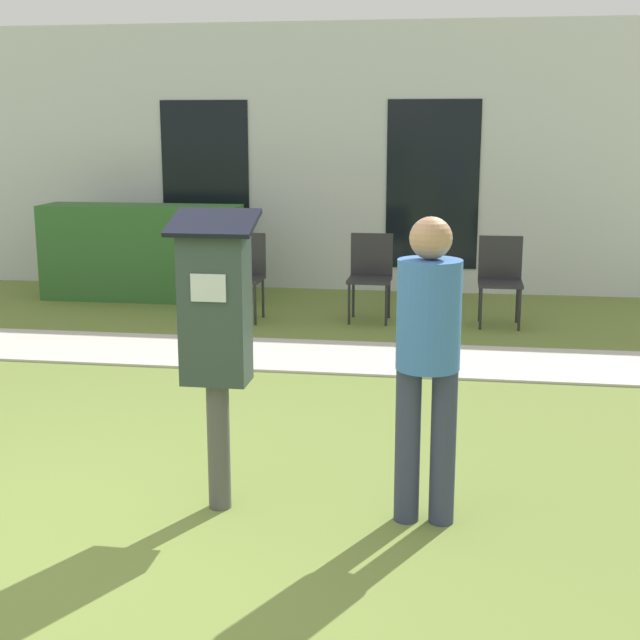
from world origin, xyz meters
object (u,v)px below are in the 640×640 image
object	(u,v)px
outdoor_chair_left	(243,269)
outdoor_chair_right	(500,273)
outdoor_chair_middle	(371,270)
parking_meter	(216,323)
person_standing	(428,347)

from	to	relation	value
outdoor_chair_left	outdoor_chair_right	bearing A→B (deg)	21.37
outdoor_chair_right	outdoor_chair_left	bearing A→B (deg)	-174.71
outdoor_chair_middle	parking_meter	bearing A→B (deg)	-91.92
outdoor_chair_middle	outdoor_chair_right	bearing A→B (deg)	1.23
outdoor_chair_left	outdoor_chair_middle	world-z (taller)	same
parking_meter	outdoor_chair_left	xyz separation A→B (m)	(-0.98, 4.65, -0.49)
outdoor_chair_left	outdoor_chair_right	distance (m)	2.66
parking_meter	person_standing	distance (m)	1.09
person_standing	outdoor_chair_right	distance (m)	4.85
outdoor_chair_right	parking_meter	bearing A→B (deg)	-107.04
person_standing	outdoor_chair_middle	bearing A→B (deg)	70.58
outdoor_chair_middle	person_standing	bearing A→B (deg)	-79.06
parking_meter	outdoor_chair_left	bearing A→B (deg)	101.96
person_standing	outdoor_chair_left	xyz separation A→B (m)	(-2.07, 4.65, -0.40)
parking_meter	outdoor_chair_middle	distance (m)	4.85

